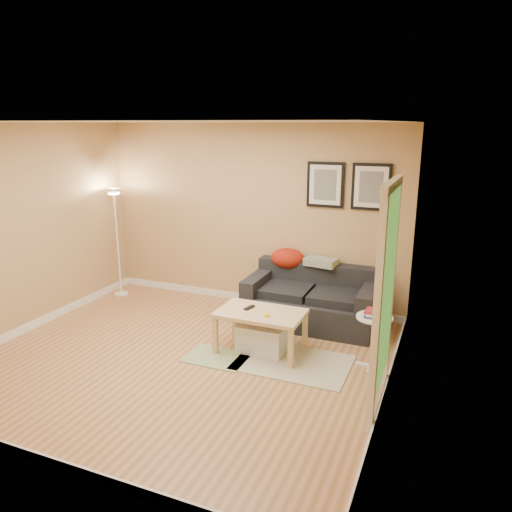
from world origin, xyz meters
name	(u,v)px	position (x,y,z in m)	size (l,w,h in m)	color
floor	(183,358)	(0.00, 0.00, 0.00)	(4.50, 4.50, 0.00)	tan
ceiling	(173,122)	(0.00, 0.00, 2.60)	(4.50, 4.50, 0.00)	white
wall_back	(251,216)	(0.00, 2.00, 1.30)	(4.50, 4.50, 0.00)	tan
wall_front	(30,312)	(0.00, -2.00, 1.30)	(4.50, 4.50, 0.00)	tan
wall_left	(21,231)	(-2.25, 0.00, 1.30)	(4.00, 4.00, 0.00)	tan
wall_right	(394,271)	(2.25, 0.00, 1.30)	(4.00, 4.00, 0.00)	tan
baseboard_back	(251,298)	(0.00, 1.99, 0.05)	(4.50, 0.02, 0.10)	white
baseboard_front	(51,462)	(0.00, -1.99, 0.05)	(4.50, 0.02, 0.10)	white
baseboard_left	(34,324)	(-2.24, 0.00, 0.05)	(0.02, 4.00, 0.10)	white
baseboard_right	(384,394)	(2.24, 0.00, 0.05)	(0.02, 4.00, 0.10)	white
sofa	(311,297)	(1.06, 1.53, 0.38)	(1.70, 0.90, 0.75)	black
red_throw	(288,258)	(0.61, 1.85, 0.77)	(0.48, 0.36, 0.28)	#A12C0E
plaid_throw	(321,262)	(1.10, 1.83, 0.78)	(0.42, 0.26, 0.10)	tan
framed_print_left	(325,185)	(1.08, 1.98, 1.80)	(0.50, 0.04, 0.60)	black
framed_print_right	(371,187)	(1.68, 1.98, 1.80)	(0.50, 0.04, 0.60)	black
area_rug	(293,362)	(1.20, 0.36, 0.01)	(1.25, 0.85, 0.01)	#BBAA94
green_runner	(217,357)	(0.35, 0.15, 0.01)	(0.70, 0.50, 0.01)	#668C4C
coffee_table	(261,331)	(0.75, 0.51, 0.25)	(0.99, 0.60, 0.49)	#E2BA8A
remote_control	(249,308)	(0.59, 0.55, 0.50)	(0.05, 0.16, 0.02)	black
tape_roll	(267,315)	(0.87, 0.40, 0.51)	(0.07, 0.07, 0.03)	yellow
storage_bin	(263,337)	(0.77, 0.52, 0.17)	(0.56, 0.41, 0.35)	white
side_table	(373,342)	(2.02, 0.61, 0.30)	(0.39, 0.39, 0.60)	white
book_stack	(373,313)	(2.00, 0.61, 0.63)	(0.16, 0.21, 0.07)	navy
floor_lamp	(118,245)	(-2.00, 1.50, 0.79)	(0.22, 0.22, 1.67)	white
doorway	(384,304)	(2.20, -0.15, 1.02)	(0.12, 1.01, 2.13)	white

